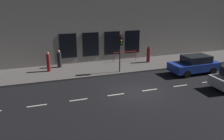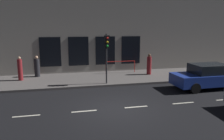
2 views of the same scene
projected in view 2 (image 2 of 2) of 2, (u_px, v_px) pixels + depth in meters
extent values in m
plane|color=black|center=(117.00, 109.00, 11.13)|extent=(60.00, 60.00, 0.00)
cube|color=#5B5654|center=(97.00, 79.00, 17.09)|extent=(4.50, 32.00, 0.15)
cube|color=gray|center=(91.00, 22.00, 18.72)|extent=(0.60, 32.00, 8.58)
cube|color=black|center=(131.00, 50.00, 19.59)|extent=(0.04, 1.66, 2.36)
cube|color=black|center=(105.00, 51.00, 19.10)|extent=(0.04, 1.66, 2.36)
cube|color=black|center=(79.00, 51.00, 18.61)|extent=(0.04, 1.66, 2.36)
cube|color=black|center=(50.00, 52.00, 18.12)|extent=(0.04, 1.66, 2.36)
cube|color=beige|center=(183.00, 103.00, 11.91)|extent=(0.12, 1.20, 0.01)
cube|color=beige|center=(136.00, 107.00, 11.34)|extent=(0.12, 1.20, 0.01)
cube|color=beige|center=(84.00, 111.00, 10.78)|extent=(0.12, 1.20, 0.01)
cube|color=beige|center=(26.00, 116.00, 10.21)|extent=(0.12, 1.20, 0.01)
cylinder|color=#2D2D30|center=(106.00, 59.00, 15.08)|extent=(0.10, 0.10, 3.33)
cube|color=black|center=(107.00, 42.00, 14.69)|extent=(0.26, 0.32, 0.84)
sphere|color=red|center=(107.00, 38.00, 14.51)|extent=(0.15, 0.15, 0.15)
sphere|color=gold|center=(107.00, 42.00, 14.56)|extent=(0.15, 0.15, 0.15)
sphere|color=green|center=(107.00, 46.00, 14.61)|extent=(0.15, 0.15, 0.15)
cube|color=#1E389E|center=(206.00, 79.00, 14.63)|extent=(1.92, 4.36, 0.70)
cube|color=black|center=(209.00, 69.00, 14.55)|extent=(1.67, 2.28, 0.60)
cylinder|color=black|center=(195.00, 88.00, 13.55)|extent=(0.23, 0.64, 0.64)
cylinder|color=black|center=(180.00, 81.00, 15.21)|extent=(0.23, 0.64, 0.64)
cylinder|color=black|center=(215.00, 79.00, 15.83)|extent=(0.23, 0.64, 0.64)
cylinder|color=#232328|center=(37.00, 68.00, 17.32)|extent=(0.48, 0.48, 1.36)
sphere|color=tan|center=(36.00, 57.00, 17.16)|extent=(0.25, 0.25, 0.25)
cube|color=tan|center=(36.00, 57.00, 17.27)|extent=(0.06, 0.08, 0.07)
cylinder|color=maroon|center=(149.00, 66.00, 18.14)|extent=(0.42, 0.42, 1.42)
sphere|color=brown|center=(149.00, 55.00, 17.98)|extent=(0.25, 0.25, 0.25)
cube|color=brown|center=(150.00, 55.00, 17.86)|extent=(0.05, 0.08, 0.07)
cylinder|color=maroon|center=(20.00, 70.00, 16.13)|extent=(0.47, 0.47, 1.51)
sphere|color=tan|center=(19.00, 58.00, 15.96)|extent=(0.20, 0.20, 0.20)
cube|color=tan|center=(20.00, 58.00, 16.05)|extent=(0.06, 0.07, 0.06)
cylinder|color=red|center=(135.00, 66.00, 19.09)|extent=(0.05, 0.05, 0.95)
cylinder|color=red|center=(106.00, 68.00, 18.55)|extent=(0.05, 0.05, 0.95)
cylinder|color=red|center=(120.00, 61.00, 18.73)|extent=(0.05, 2.46, 0.05)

